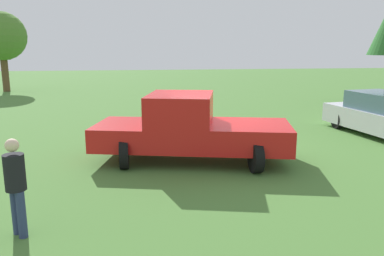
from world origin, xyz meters
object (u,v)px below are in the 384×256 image
pickup_truck (187,127)px  person_bystander (16,183)px  sedan_near (384,116)px  tree_far_center (1,37)px

pickup_truck → person_bystander: 4.91m
sedan_near → pickup_truck: bearing=-82.3°
person_bystander → tree_far_center: tree_far_center is taller
sedan_near → person_bystander: (5.74, -10.20, 0.23)m
person_bystander → tree_far_center: 22.68m
tree_far_center → sedan_near: bearing=47.5°
sedan_near → tree_far_center: tree_far_center is taller
pickup_truck → sedan_near: size_ratio=1.15×
tree_far_center → pickup_truck: bearing=29.7°
person_bystander → tree_far_center: (-21.43, -6.90, 2.73)m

